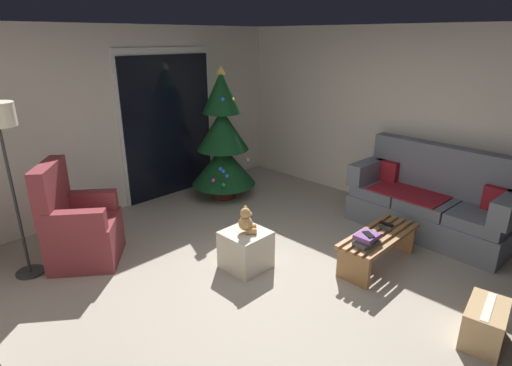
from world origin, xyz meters
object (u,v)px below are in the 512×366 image
Objects in this scene: couch at (431,202)px; floor_lamp at (0,133)px; cardboard_box_taped_mid_floor at (485,324)px; book_stack at (367,239)px; remote_graphite at (385,228)px; christmas_tree at (223,142)px; teddy_bear_honey at (247,222)px; armchair at (79,228)px; coffee_table at (379,244)px; remote_black at (386,224)px; cell_phone at (369,235)px; ottoman at (246,250)px.

couch is 4.79m from floor_lamp.
couch is at bearing -33.29° from floor_lamp.
book_stack is at bearing 81.86° from cardboard_box_taped_mid_floor.
remote_graphite is 0.08× the size of christmas_tree.
armchair is at bearing 130.50° from teddy_bear_honey.
remote_graphite reaches higher than coffee_table.
coffee_table is 3.95× the size of book_stack.
armchair is 3.97m from cardboard_box_taped_mid_floor.
armchair is (-2.46, 2.30, 0.02)m from remote_black.
floor_lamp reaches higher than armchair.
christmas_tree reaches higher than coffee_table.
floor_lamp is at bearing 137.37° from coffee_table.
couch reaches higher than cardboard_box_taped_mid_floor.
christmas_tree reaches higher than couch.
couch is 4.16m from armchair.
book_stack reaches higher than remote_black.
armchair is at bearing 159.90° from cell_phone.
book_stack is 0.63× the size of ottoman.
cell_phone is at bearing 24.23° from remote_graphite.
christmas_tree reaches higher than armchair.
armchair is (-2.35, 2.34, 0.02)m from remote_graphite.
armchair reaches higher than remote_black.
coffee_table is 1.43m from ottoman.
remote_graphite is at bearing -39.42° from ottoman.
book_stack is (-0.55, -0.08, 0.04)m from remote_black.
christmas_tree is at bearing 55.28° from ottoman.
teddy_bear_honey reaches higher than remote_black.
floor_lamp is (-3.90, 2.56, 1.11)m from couch.
cardboard_box_taped_mid_floor is (-0.17, -1.18, -0.32)m from cell_phone.
armchair is at bearing 128.79° from book_stack.
couch reaches higher than remote_graphite.
coffee_table is 0.19m from remote_graphite.
ottoman is (-2.21, 1.03, -0.19)m from couch.
cell_phone reaches higher than remote_graphite.
ottoman is (1.17, -1.38, -0.19)m from armchair.
remote_graphite is (-0.11, -0.04, 0.00)m from remote_black.
ottoman is (-1.04, 0.98, -0.04)m from coffee_table.
ottoman is 0.86× the size of cardboard_box_taped_mid_floor.
cell_phone is (-1.48, 0.02, 0.08)m from couch.
remote_black reaches higher than coffee_table.
armchair is (-1.91, 2.37, -0.02)m from book_stack.
cardboard_box_taped_mid_floor is (-1.65, -1.15, -0.24)m from couch.
floor_lamp reaches higher than coffee_table.
ottoman is at bearing -30.02° from remote_black.
cardboard_box_taped_mid_floor is at bearing -64.00° from armchair.
cell_phone is 1.23m from cardboard_box_taped_mid_floor.
book_stack is 0.16× the size of floor_lamp.
cardboard_box_taped_mid_floor is (0.56, -2.19, -0.04)m from ottoman.
christmas_tree is 4.00m from cardboard_box_taped_mid_floor.
cardboard_box_taped_mid_floor is (-0.61, -3.89, -0.71)m from christmas_tree.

